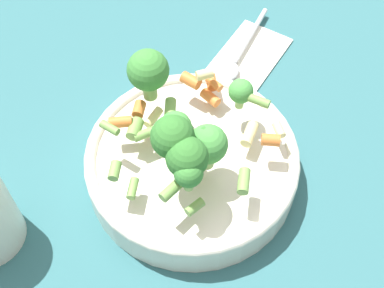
% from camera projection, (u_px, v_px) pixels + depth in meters
% --- Properties ---
extents(ground_plane, '(3.00, 3.00, 0.00)m').
position_uv_depth(ground_plane, '(192.00, 175.00, 0.65)').
color(ground_plane, '#2D6066').
extents(bowl, '(0.25, 0.25, 0.05)m').
position_uv_depth(bowl, '(192.00, 163.00, 0.63)').
color(bowl, silver).
rests_on(bowl, ground_plane).
extents(pasta_salad, '(0.20, 0.19, 0.10)m').
position_uv_depth(pasta_salad, '(183.00, 126.00, 0.56)').
color(pasta_salad, '#8CB766').
rests_on(pasta_salad, bowl).
extents(napkin, '(0.14, 0.12, 0.01)m').
position_uv_depth(napkin, '(249.00, 55.00, 0.76)').
color(napkin, white).
rests_on(napkin, ground_plane).
extents(spoon, '(0.14, 0.09, 0.01)m').
position_uv_depth(spoon, '(237.00, 57.00, 0.74)').
color(spoon, silver).
rests_on(spoon, napkin).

